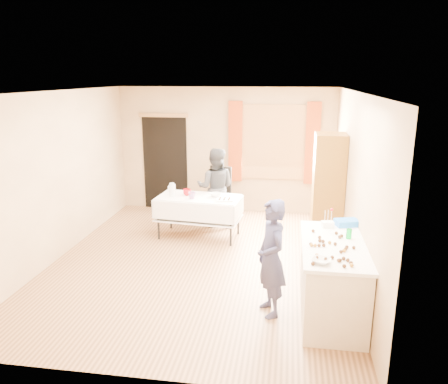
% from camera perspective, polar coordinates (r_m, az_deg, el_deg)
% --- Properties ---
extents(floor, '(4.50, 5.50, 0.02)m').
position_cam_1_polar(floor, '(6.93, -3.21, -9.14)').
color(floor, '#9E7047').
rests_on(floor, ground).
extents(ceiling, '(4.50, 5.50, 0.02)m').
position_cam_1_polar(ceiling, '(6.33, -3.57, 13.05)').
color(ceiling, white).
rests_on(ceiling, floor).
extents(wall_back, '(4.50, 0.02, 2.60)m').
position_cam_1_polar(wall_back, '(9.17, 0.18, 5.45)').
color(wall_back, tan).
rests_on(wall_back, floor).
extents(wall_front, '(4.50, 0.02, 2.60)m').
position_cam_1_polar(wall_front, '(3.98, -11.65, -7.84)').
color(wall_front, tan).
rests_on(wall_front, floor).
extents(wall_left, '(0.02, 5.50, 2.60)m').
position_cam_1_polar(wall_left, '(7.31, -21.00, 1.97)').
color(wall_left, tan).
rests_on(wall_left, floor).
extents(wall_right, '(0.02, 5.50, 2.60)m').
position_cam_1_polar(wall_right, '(6.44, 16.70, 0.68)').
color(wall_right, tan).
rests_on(wall_right, floor).
extents(window_frame, '(1.32, 0.06, 1.52)m').
position_cam_1_polar(window_frame, '(9.01, 6.48, 6.47)').
color(window_frame, olive).
rests_on(window_frame, wall_back).
extents(window_pane, '(1.20, 0.02, 1.40)m').
position_cam_1_polar(window_pane, '(9.00, 6.48, 6.45)').
color(window_pane, white).
rests_on(window_pane, wall_back).
extents(curtain_left, '(0.28, 0.06, 1.65)m').
position_cam_1_polar(curtain_left, '(9.02, 1.49, 6.57)').
color(curtain_left, '#983812').
rests_on(curtain_left, wall_back).
extents(curtain_right, '(0.28, 0.06, 1.65)m').
position_cam_1_polar(curtain_right, '(8.97, 11.48, 6.22)').
color(curtain_right, '#983812').
rests_on(curtain_right, wall_back).
extents(doorway, '(0.95, 0.04, 2.00)m').
position_cam_1_polar(doorway, '(9.47, -7.67, 3.77)').
color(doorway, black).
rests_on(doorway, floor).
extents(door_lintel, '(1.05, 0.06, 0.08)m').
position_cam_1_polar(door_lintel, '(9.30, -7.94, 9.91)').
color(door_lintel, olive).
rests_on(door_lintel, wall_back).
extents(cabinet, '(0.50, 0.60, 1.91)m').
position_cam_1_polar(cabinet, '(7.53, 13.40, 0.21)').
color(cabinet, brown).
rests_on(cabinet, floor).
extents(counter, '(0.75, 1.59, 0.91)m').
position_cam_1_polar(counter, '(5.51, 13.90, -10.96)').
color(counter, beige).
rests_on(counter, floor).
extents(party_table, '(1.54, 0.90, 0.75)m').
position_cam_1_polar(party_table, '(7.80, -3.30, -2.76)').
color(party_table, black).
rests_on(party_table, floor).
extents(chair, '(0.54, 0.54, 1.09)m').
position_cam_1_polar(chair, '(8.66, -0.86, -1.78)').
color(chair, black).
rests_on(chair, floor).
extents(girl, '(0.78, 0.73, 1.44)m').
position_cam_1_polar(girl, '(5.27, 6.18, -8.59)').
color(girl, '#242448').
rests_on(girl, floor).
extents(woman, '(0.75, 0.59, 1.51)m').
position_cam_1_polar(woman, '(8.30, -1.11, 0.59)').
color(woman, black).
rests_on(woman, floor).
extents(soda_can, '(0.07, 0.07, 0.12)m').
position_cam_1_polar(soda_can, '(5.50, 16.01, -5.27)').
color(soda_can, '#02A028').
rests_on(soda_can, counter).
extents(mixing_bowl, '(0.34, 0.34, 0.05)m').
position_cam_1_polar(mixing_bowl, '(4.76, 12.55, -8.77)').
color(mixing_bowl, white).
rests_on(mixing_bowl, counter).
extents(foam_block, '(0.17, 0.13, 0.08)m').
position_cam_1_polar(foam_block, '(5.83, 13.38, -4.15)').
color(foam_block, white).
rests_on(foam_block, counter).
extents(blue_basket, '(0.35, 0.28, 0.08)m').
position_cam_1_polar(blue_basket, '(5.97, 15.76, -3.88)').
color(blue_basket, blue).
rests_on(blue_basket, counter).
extents(pitcher, '(0.11, 0.11, 0.22)m').
position_cam_1_polar(pitcher, '(7.74, -6.75, 0.21)').
color(pitcher, silver).
rests_on(pitcher, party_table).
extents(cup_red, '(0.21, 0.21, 0.11)m').
position_cam_1_polar(cup_red, '(7.80, -4.85, -0.02)').
color(cup_red, '#C3050F').
rests_on(cup_red, party_table).
extents(cup_rainbow, '(0.20, 0.20, 0.12)m').
position_cam_1_polar(cup_rainbow, '(7.57, -4.21, -0.46)').
color(cup_rainbow, red).
rests_on(cup_rainbow, party_table).
extents(small_bowl, '(0.28, 0.28, 0.06)m').
position_cam_1_polar(small_bowl, '(7.71, -1.09, -0.36)').
color(small_bowl, white).
rests_on(small_bowl, party_table).
extents(pastry_tray, '(0.31, 0.25, 0.02)m').
position_cam_1_polar(pastry_tray, '(7.47, 0.07, -1.03)').
color(pastry_tray, white).
rests_on(pastry_tray, party_table).
extents(bottle, '(0.09, 0.09, 0.17)m').
position_cam_1_polar(bottle, '(8.06, -7.05, 0.59)').
color(bottle, white).
rests_on(bottle, party_table).
extents(cake_balls, '(0.52, 1.06, 0.04)m').
position_cam_1_polar(cake_balls, '(5.13, 14.02, -7.13)').
color(cake_balls, '#3F2314').
rests_on(cake_balls, counter).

